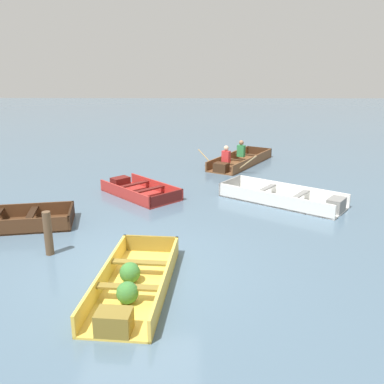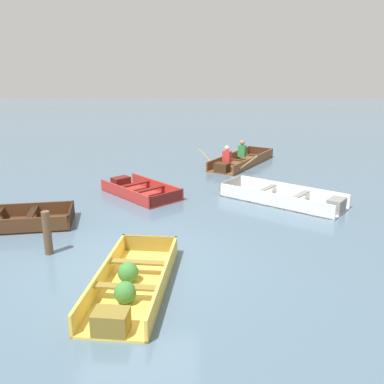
% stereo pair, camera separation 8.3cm
% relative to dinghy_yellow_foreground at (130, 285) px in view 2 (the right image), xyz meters
% --- Properties ---
extents(ground_plane, '(80.00, 80.00, 0.00)m').
position_rel_dinghy_yellow_foreground_xyz_m(ground_plane, '(-0.09, 1.06, -0.15)').
color(ground_plane, slate).
extents(dinghy_yellow_foreground, '(1.37, 3.04, 0.40)m').
position_rel_dinghy_yellow_foreground_xyz_m(dinghy_yellow_foreground, '(0.00, 0.00, 0.00)').
color(dinghy_yellow_foreground, '#E5BC47').
rests_on(dinghy_yellow_foreground, ground).
extents(skiff_white_near_moored, '(3.44, 2.94, 0.39)m').
position_rel_dinghy_yellow_foreground_xyz_m(skiff_white_near_moored, '(3.57, 4.88, -0.02)').
color(skiff_white_near_moored, white).
rests_on(skiff_white_near_moored, ground).
extents(skiff_dark_varnish_mid_moored, '(2.86, 1.66, 0.37)m').
position_rel_dinghy_yellow_foreground_xyz_m(skiff_dark_varnish_mid_moored, '(-3.39, 3.00, -0.02)').
color(skiff_dark_varnish_mid_moored, '#4C2D19').
rests_on(skiff_dark_varnish_mid_moored, ground).
extents(skiff_red_far_moored, '(2.54, 2.59, 0.34)m').
position_rel_dinghy_yellow_foreground_xyz_m(skiff_red_far_moored, '(-0.66, 5.64, -0.03)').
color(skiff_red_far_moored, '#AD2D28').
rests_on(skiff_red_far_moored, ground).
extents(rowboat_wooden_brown_with_crew, '(3.04, 3.65, 0.92)m').
position_rel_dinghy_yellow_foreground_xyz_m(rowboat_wooden_brown_with_crew, '(2.64, 9.43, 0.03)').
color(rowboat_wooden_brown_with_crew, brown).
rests_on(rowboat_wooden_brown_with_crew, ground).
extents(mooring_post, '(0.17, 0.17, 0.91)m').
position_rel_dinghy_yellow_foreground_xyz_m(mooring_post, '(-1.90, 1.51, 0.31)').
color(mooring_post, brown).
rests_on(mooring_post, ground).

